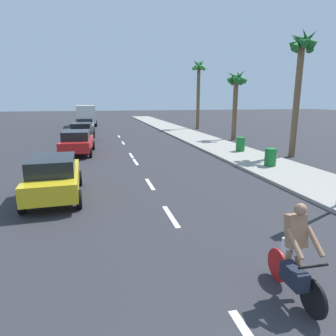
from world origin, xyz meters
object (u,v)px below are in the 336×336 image
Objects in this scene: parked_car_white at (85,125)px; delivery_truck at (86,115)px; palm_tree_mid at (300,62)px; cyclist at (295,257)px; trash_bin_near at (270,157)px; trash_bin_far at (240,144)px; palm_tree_far at (236,87)px; parked_car_black at (82,131)px; parked_car_red at (77,142)px; palm_tree_distant at (199,77)px; parked_car_yellow at (53,176)px.

delivery_truck is at bearing 89.76° from parked_car_white.
parked_car_white is 0.55× the size of palm_tree_mid.
cyclist is at bearing -85.83° from delivery_truck.
parked_car_white is at bearing 116.36° from trash_bin_near.
cyclist is 39.01m from delivery_truck.
cyclist is 15.40m from trash_bin_far.
palm_tree_far is at bearing -36.75° from parked_car_white.
cyclist is 15.74m from palm_tree_mid.
parked_car_black is 15.53m from delivery_truck.
palm_tree_mid reaches higher than trash_bin_far.
cyclist is 30.13m from parked_car_white.
parked_car_red is 0.54× the size of palm_tree_distant.
parked_car_yellow is at bearing -93.24° from delivery_truck.
parked_car_yellow is (-4.97, 7.05, 0.01)m from cyclist.
cyclist is 0.22× the size of palm_tree_distant.
palm_tree_distant is 17.96m from trash_bin_far.
parked_car_black is (-4.59, 23.20, 0.01)m from cyclist.
cyclist is 22.49m from palm_tree_far.
trash_bin_far is (0.61, 4.60, 0.01)m from trash_bin_near.
parked_car_black reaches higher than trash_bin_far.
palm_tree_mid is at bearing 18.04° from parked_car_yellow.
palm_tree_distant is (13.59, -7.76, 4.71)m from delivery_truck.
palm_tree_far is 6.59× the size of trash_bin_far.
palm_tree_mid is at bearing -89.66° from palm_tree_far.
parked_car_red is at bearing 146.14° from trash_bin_near.
cyclist is 23.65m from parked_car_black.
parked_car_yellow is at bearing -88.79° from parked_car_black.
delivery_truck is 1.03× the size of palm_tree_far.
cyclist reaches higher than parked_car_red.
delivery_truck reaches higher than cyclist.
parked_car_yellow reaches higher than trash_bin_near.
palm_tree_mid is at bearing -14.49° from parked_car_red.
palm_tree_distant reaches higher than palm_tree_far.
palm_tree_far is at bearing -56.61° from delivery_truck.
palm_tree_mid is 18.82m from palm_tree_distant.
palm_tree_distant is (0.22, 10.56, 1.59)m from palm_tree_far.
palm_tree_distant is (13.50, 7.75, 5.37)m from parked_car_black.
parked_car_black is 17.02m from trash_bin_near.
parked_car_red is 11.02m from trash_bin_far.
trash_bin_near is (-3.16, -10.88, -4.02)m from palm_tree_far.
palm_tree_distant is (0.17, 18.82, 0.47)m from palm_tree_mid.
palm_tree_mid is at bearing -90.52° from palm_tree_distant.
parked_car_black is 6.59m from parked_car_white.
parked_car_white is 8.95m from delivery_truck.
cyclist is 16.99m from parked_car_red.
delivery_truck is 30.95m from trash_bin_near.
palm_tree_distant is 22.41m from trash_bin_near.
trash_bin_far is (-2.60, 1.98, -5.13)m from palm_tree_mid.
palm_tree_distant is (8.91, 30.96, 5.38)m from cyclist.
cyclist is 0.41× the size of parked_car_black.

